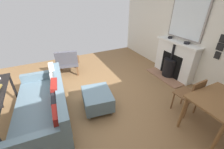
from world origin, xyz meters
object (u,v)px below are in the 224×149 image
object	(u,v)px
ottoman	(97,99)
dining_table	(220,105)
fireplace	(174,61)
armchair_accent	(67,61)
dining_chair_near_fireplace	(191,94)
sofa	(46,105)
mantel_bowl_near	(170,37)
mantel_bowl_far	(187,43)

from	to	relation	value
ottoman	dining_table	xyz separation A→B (m)	(-1.59, 1.46, 0.37)
fireplace	dining_table	distance (m)	2.04
armchair_accent	ottoman	bearing A→B (deg)	98.02
armchair_accent	dining_chair_near_fireplace	world-z (taller)	dining_chair_near_fireplace
sofa	dining_table	world-z (taller)	sofa
fireplace	mantel_bowl_near	distance (m)	0.70
fireplace	sofa	xyz separation A→B (m)	(3.50, 0.19, -0.13)
fireplace	ottoman	bearing A→B (deg)	7.77
sofa	dining_chair_near_fireplace	size ratio (longest dim) A/B	2.43
sofa	ottoman	size ratio (longest dim) A/B	2.55
mantel_bowl_near	sofa	bearing A→B (deg)	8.54
ottoman	mantel_bowl_near	bearing A→B (deg)	-165.06
mantel_bowl_far	sofa	world-z (taller)	mantel_bowl_far
mantel_bowl_near	mantel_bowl_far	bearing A→B (deg)	90.00
armchair_accent	fireplace	bearing A→B (deg)	152.66
ottoman	dining_table	size ratio (longest dim) A/B	0.84
ottoman	dining_chair_near_fireplace	world-z (taller)	dining_chair_near_fireplace
sofa	armchair_accent	xyz separation A→B (m)	(-0.74, -1.62, 0.10)
sofa	dining_table	distance (m)	3.05
mantel_bowl_far	armchair_accent	xyz separation A→B (m)	(2.81, -1.66, -0.64)
mantel_bowl_near	dining_table	distance (m)	2.40
armchair_accent	dining_table	distance (m)	3.72
mantel_bowl_near	mantel_bowl_far	size ratio (longest dim) A/B	0.89
mantel_bowl_far	dining_table	size ratio (longest dim) A/B	0.15
ottoman	armchair_accent	world-z (taller)	armchair_accent
fireplace	sofa	world-z (taller)	fireplace
armchair_accent	dining_chair_near_fireplace	bearing A→B (deg)	123.86
mantel_bowl_near	dining_chair_near_fireplace	distance (m)	2.01
dining_table	dining_chair_near_fireplace	bearing A→B (deg)	-90.38
dining_chair_near_fireplace	mantel_bowl_near	bearing A→B (deg)	-120.39
dining_table	armchair_accent	bearing A→B (deg)	-60.41
ottoman	dining_table	world-z (taller)	dining_table
fireplace	mantel_bowl_far	world-z (taller)	mantel_bowl_far
mantel_bowl_near	armchair_accent	bearing A→B (deg)	-21.16
mantel_bowl_near	ottoman	distance (m)	2.78
mantel_bowl_far	ottoman	size ratio (longest dim) A/B	0.18
mantel_bowl_far	armchair_accent	distance (m)	3.33
fireplace	mantel_bowl_far	distance (m)	0.65
fireplace	armchair_accent	distance (m)	3.11
sofa	mantel_bowl_near	bearing A→B (deg)	-171.46
dining_chair_near_fireplace	dining_table	bearing A→B (deg)	89.62
sofa	dining_chair_near_fireplace	bearing A→B (deg)	156.50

